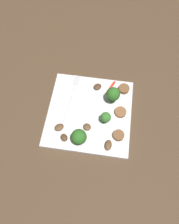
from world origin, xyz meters
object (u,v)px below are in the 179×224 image
Objects in this scene: broccoli_floret_2 at (106,117)px; mushroom_2 at (85,127)px; pepper_strip_0 at (111,88)px; sausage_slice_1 at (118,135)px; mushroom_0 at (59,127)px; mushroom_3 at (97,87)px; sausage_slice_2 at (124,89)px; broccoli_floret_0 at (113,94)px; mushroom_4 at (108,145)px; plate at (90,113)px; sausage_slice_0 at (120,112)px; fork at (71,96)px; mushroom_1 at (64,138)px; broccoli_floret_1 at (79,137)px.

broccoli_floret_2 reaches higher than mushroom_2.
pepper_strip_0 is (0.14, -0.06, -0.00)m from mushroom_2.
sausage_slice_1 reaches higher than mushroom_0.
broccoli_floret_2 is 0.12m from mushroom_3.
mushroom_3 is (-0.00, 0.08, -0.00)m from sausage_slice_2.
mushroom_4 is at bearing -178.63° from broccoli_floret_0.
sausage_slice_0 reaches higher than plate.
broccoli_floret_0 is at bearing 36.28° from sausage_slice_0.
pepper_strip_0 is (0.08, 0.04, -0.00)m from sausage_slice_0.
broccoli_floret_0 is at bearing -169.38° from pepper_strip_0.
fork is 6.50× the size of mushroom_0.
broccoli_floret_2 reaches higher than mushroom_3.
broccoli_floret_2 reaches higher than sausage_slice_1.
sausage_slice_0 is (0.03, -0.04, -0.02)m from broccoli_floret_2.
mushroom_1 is at bearing 139.07° from broccoli_floret_0.
pepper_strip_0 is (0.18, -0.07, -0.03)m from broccoli_floret_1.
pepper_strip_0 is (0.19, 0.01, -0.00)m from mushroom_4.
broccoli_floret_1 is at bearing 149.06° from sausage_slice_2.
broccoli_floret_1 is 0.20m from pepper_strip_0.
plate is at bearing -5.01° from mushroom_2.
mushroom_1 and mushroom_4 have the same top height.
fork is at bearing 76.91° from sausage_slice_0.
mushroom_0 and mushroom_3 have the same top height.
mushroom_3 is at bearing 51.31° from broccoli_floret_0.
sausage_slice_1 reaches higher than plate.
mushroom_0 reaches higher than fork.
mushroom_0 is 0.91× the size of mushroom_4.
fork is 0.16m from sausage_slice_2.
broccoli_floret_2 is 0.84× the size of pepper_strip_0.
broccoli_floret_1 is at bearing 133.94° from sausage_slice_0.
broccoli_floret_0 is 1.88× the size of sausage_slice_1.
broccoli_floret_2 is (-0.07, -0.11, 0.02)m from fork.
mushroom_3 reaches higher than pepper_strip_0.
mushroom_0 is (-0.06, 0.08, 0.01)m from plate.
sausage_slice_0 is 1.07× the size of sausage_slice_1.
broccoli_floret_0 is 1.15× the size of pepper_strip_0.
broccoli_floret_2 is 0.12m from sausage_slice_2.
broccoli_floret_1 is at bearing 165.66° from mushroom_2.
mushroom_3 is at bearing 44.85° from sausage_slice_0.
sausage_slice_0 reaches higher than pepper_strip_0.
plate is 0.08m from fork.
mushroom_3 is 0.82× the size of mushroom_4.
fork is 0.13m from broccoli_floret_2.
sausage_slice_2 is (0.04, -0.16, 0.00)m from fork.
broccoli_floret_2 is (0.07, -0.06, -0.01)m from broccoli_floret_1.
broccoli_floret_0 reaches higher than sausage_slice_0.
fork is at bearing 31.75° from mushroom_2.
sausage_slice_1 is at bearing -119.40° from fork.
mushroom_2 reaches higher than pepper_strip_0.
broccoli_floret_0 is at bearing -34.02° from mushroom_2.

